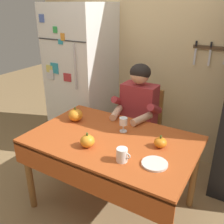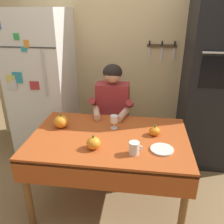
# 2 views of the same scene
# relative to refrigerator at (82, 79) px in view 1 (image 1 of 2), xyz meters

# --- Properties ---
(ground_plane) EXTENTS (10.00, 10.00, 0.00)m
(ground_plane) POSITION_rel_refrigerator_xyz_m (0.95, -0.96, -0.90)
(ground_plane) COLOR #93754C
(ground_plane) RESTS_ON ground
(back_wall_assembly) EXTENTS (3.70, 0.13, 2.60)m
(back_wall_assembly) POSITION_rel_refrigerator_xyz_m (1.00, 0.39, 0.40)
(back_wall_assembly) COLOR #D1B784
(back_wall_assembly) RESTS_ON ground
(refrigerator) EXTENTS (0.68, 0.71, 1.80)m
(refrigerator) POSITION_rel_refrigerator_xyz_m (0.00, 0.00, 0.00)
(refrigerator) COLOR white
(refrigerator) RESTS_ON ground
(dining_table) EXTENTS (1.40, 0.90, 0.74)m
(dining_table) POSITION_rel_refrigerator_xyz_m (0.95, -0.88, -0.24)
(dining_table) COLOR brown
(dining_table) RESTS_ON ground
(chair_behind_person) EXTENTS (0.40, 0.40, 0.93)m
(chair_behind_person) POSITION_rel_refrigerator_xyz_m (0.90, -0.09, -0.39)
(chair_behind_person) COLOR #9E6B33
(chair_behind_person) RESTS_ON ground
(seated_person) EXTENTS (0.47, 0.55, 1.25)m
(seated_person) POSITION_rel_refrigerator_xyz_m (0.90, -0.28, -0.16)
(seated_person) COLOR #38384C
(seated_person) RESTS_ON ground
(coffee_mug) EXTENTS (0.11, 0.08, 0.10)m
(coffee_mug) POSITION_rel_refrigerator_xyz_m (1.19, -1.11, -0.11)
(coffee_mug) COLOR white
(coffee_mug) RESTS_ON dining_table
(wine_glass) EXTENTS (0.07, 0.07, 0.13)m
(wine_glass) POSITION_rel_refrigerator_xyz_m (0.97, -0.70, -0.07)
(wine_glass) COLOR white
(wine_glass) RESTS_ON dining_table
(pumpkin_large) EXTENTS (0.12, 0.12, 0.12)m
(pumpkin_large) POSITION_rel_refrigerator_xyz_m (0.85, -1.08, -0.11)
(pumpkin_large) COLOR orange
(pumpkin_large) RESTS_ON dining_table
(pumpkin_medium) EXTENTS (0.10, 0.10, 0.10)m
(pumpkin_medium) POSITION_rel_refrigerator_xyz_m (1.35, -0.79, -0.12)
(pumpkin_medium) COLOR orange
(pumpkin_medium) RESTS_ON dining_table
(pumpkin_small) EXTENTS (0.14, 0.14, 0.14)m
(pumpkin_small) POSITION_rel_refrigerator_xyz_m (0.47, -0.74, -0.10)
(pumpkin_small) COLOR orange
(pumpkin_small) RESTS_ON dining_table
(serving_tray) EXTENTS (0.19, 0.19, 0.02)m
(serving_tray) POSITION_rel_refrigerator_xyz_m (1.41, -1.03, -0.15)
(serving_tray) COLOR silver
(serving_tray) RESTS_ON dining_table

